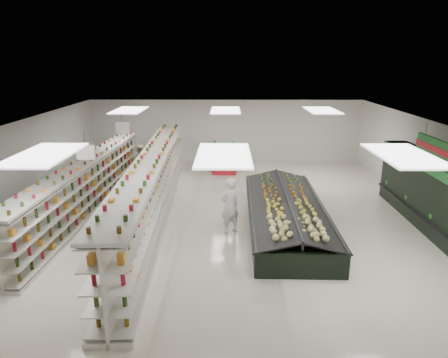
{
  "coord_description": "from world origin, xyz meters",
  "views": [
    {
      "loc": [
        0.08,
        -12.62,
        5.21
      ],
      "look_at": [
        -0.03,
        0.55,
        1.23
      ],
      "focal_mm": 32.0,
      "sensor_mm": 36.0,
      "label": 1
    }
  ],
  "objects_px": {
    "produce_island": "(286,212)",
    "shopper_background": "(143,166)",
    "gondola_left": "(87,188)",
    "shopper_main": "(230,206)",
    "soda_endcap": "(224,158)",
    "gondola_center": "(154,192)"
  },
  "relations": [
    {
      "from": "produce_island",
      "to": "shopper_background",
      "type": "bearing_deg",
      "value": 144.05
    },
    {
      "from": "gondola_left",
      "to": "shopper_background",
      "type": "height_order",
      "value": "shopper_background"
    },
    {
      "from": "gondola_left",
      "to": "shopper_main",
      "type": "relative_size",
      "value": 6.04
    },
    {
      "from": "produce_island",
      "to": "soda_endcap",
      "type": "height_order",
      "value": "soda_endcap"
    },
    {
      "from": "produce_island",
      "to": "soda_endcap",
      "type": "relative_size",
      "value": 4.58
    },
    {
      "from": "gondola_center",
      "to": "shopper_background",
      "type": "xyz_separation_m",
      "value": [
        -1.05,
        3.5,
        -0.08
      ]
    },
    {
      "from": "gondola_left",
      "to": "shopper_background",
      "type": "relative_size",
      "value": 5.77
    },
    {
      "from": "soda_endcap",
      "to": "produce_island",
      "type": "bearing_deg",
      "value": -71.65
    },
    {
      "from": "gondola_center",
      "to": "shopper_main",
      "type": "xyz_separation_m",
      "value": [
        2.51,
        -1.0,
        -0.12
      ]
    },
    {
      "from": "gondola_center",
      "to": "soda_endcap",
      "type": "height_order",
      "value": "gondola_center"
    },
    {
      "from": "produce_island",
      "to": "soda_endcap",
      "type": "distance_m",
      "value": 6.46
    },
    {
      "from": "gondola_center",
      "to": "shopper_background",
      "type": "relative_size",
      "value": 6.81
    },
    {
      "from": "gondola_left",
      "to": "soda_endcap",
      "type": "distance_m",
      "value": 6.87
    },
    {
      "from": "shopper_main",
      "to": "soda_endcap",
      "type": "bearing_deg",
      "value": -121.56
    },
    {
      "from": "soda_endcap",
      "to": "shopper_main",
      "type": "xyz_separation_m",
      "value": [
        0.21,
        -6.72,
        0.16
      ]
    },
    {
      "from": "soda_endcap",
      "to": "shopper_background",
      "type": "height_order",
      "value": "shopper_background"
    },
    {
      "from": "produce_island",
      "to": "gondola_left",
      "type": "bearing_deg",
      "value": 170.08
    },
    {
      "from": "gondola_left",
      "to": "shopper_background",
      "type": "bearing_deg",
      "value": 64.65
    },
    {
      "from": "gondola_left",
      "to": "gondola_center",
      "type": "bearing_deg",
      "value": -15.27
    },
    {
      "from": "soda_endcap",
      "to": "shopper_main",
      "type": "distance_m",
      "value": 6.73
    },
    {
      "from": "soda_endcap",
      "to": "shopper_background",
      "type": "relative_size",
      "value": 0.8
    },
    {
      "from": "gondola_center",
      "to": "produce_island",
      "type": "distance_m",
      "value": 4.38
    }
  ]
}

